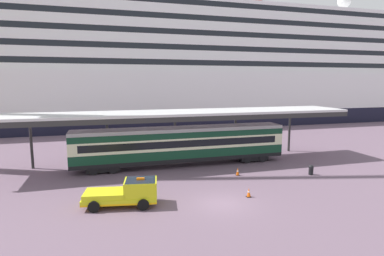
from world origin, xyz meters
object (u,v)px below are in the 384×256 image
at_px(cruise_ship, 186,71).
at_px(traffic_cone_near, 238,172).
at_px(train_carriage, 182,144).
at_px(quay_bollard, 311,169).
at_px(traffic_cone_mid, 249,192).
at_px(service_truck, 128,192).

xyz_separation_m(cruise_ship, traffic_cone_near, (-6.14, -42.42, -10.92)).
bearing_deg(train_carriage, cruise_ship, 74.48).
relative_size(cruise_ship, quay_bollard, 155.01).
height_order(train_carriage, traffic_cone_near, train_carriage).
distance_m(traffic_cone_near, traffic_cone_mid, 5.65).
distance_m(train_carriage, quay_bollard, 13.09).
bearing_deg(service_truck, quay_bollard, 9.18).
height_order(traffic_cone_mid, quay_bollard, quay_bollard).
distance_m(cruise_ship, traffic_cone_mid, 49.69).
bearing_deg(quay_bollard, service_truck, -170.82).
distance_m(traffic_cone_mid, quay_bollard, 9.15).
relative_size(traffic_cone_near, traffic_cone_mid, 1.03).
distance_m(cruise_ship, quay_bollard, 45.46).
height_order(cruise_ship, traffic_cone_near, cruise_ship).
bearing_deg(traffic_cone_mid, quay_bollard, 23.88).
bearing_deg(quay_bollard, train_carriage, 148.92).
xyz_separation_m(traffic_cone_near, traffic_cone_mid, (-1.51, -5.44, -0.01)).
distance_m(traffic_cone_near, quay_bollard, 7.07).
height_order(train_carriage, quay_bollard, train_carriage).
xyz_separation_m(train_carriage, service_truck, (-6.37, -9.52, -1.32)).
relative_size(train_carriage, traffic_cone_mid, 30.22).
relative_size(service_truck, quay_bollard, 5.69).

